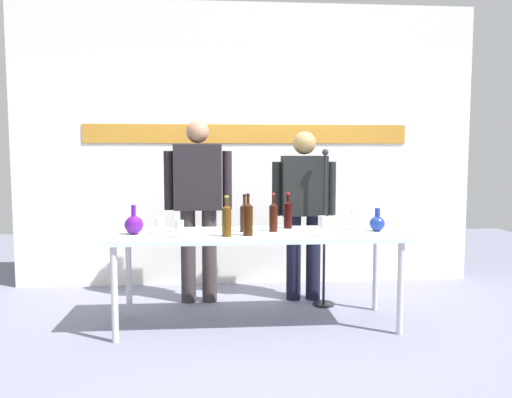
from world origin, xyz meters
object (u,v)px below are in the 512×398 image
(decanter_blue_left, at_px, (134,224))
(wine_bottle_3, at_px, (227,219))
(presenter_left, at_px, (198,198))
(wine_bottle_4, at_px, (288,213))
(microphone_stand, at_px, (324,254))
(wine_glass_right_2, at_px, (322,222))
(wine_glass_right_1, at_px, (354,215))
(wine_glass_left_1, at_px, (160,222))
(decanter_blue_right, at_px, (377,223))
(wine_bottle_1, at_px, (248,218))
(wine_bottle_2, at_px, (244,216))
(wine_bottle_0, at_px, (273,216))
(presenter_right, at_px, (304,204))
(wine_glass_left_0, at_px, (176,219))
(wine_glass_left_2, at_px, (179,225))
(display_table, at_px, (257,240))
(wine_glass_right_0, at_px, (358,219))
(wine_glass_right_3, at_px, (347,217))

(decanter_blue_left, bearing_deg, wine_bottle_3, -13.01)
(presenter_left, distance_m, wine_bottle_3, 0.92)
(wine_bottle_4, relative_size, microphone_stand, 0.21)
(wine_glass_right_2, bearing_deg, wine_glass_right_1, 51.31)
(wine_bottle_3, height_order, wine_glass_left_1, wine_bottle_3)
(decanter_blue_right, bearing_deg, microphone_stand, 123.90)
(decanter_blue_left, bearing_deg, wine_bottle_1, -8.78)
(wine_bottle_1, bearing_deg, wine_bottle_2, 94.65)
(wine_bottle_0, bearing_deg, decanter_blue_right, -3.38)
(microphone_stand, bearing_deg, presenter_right, 126.89)
(decanter_blue_left, relative_size, presenter_left, 0.14)
(decanter_blue_right, height_order, wine_glass_right_1, decanter_blue_right)
(presenter_right, bearing_deg, presenter_left, 180.00)
(decanter_blue_right, relative_size, wine_bottle_0, 0.60)
(wine_glass_left_1, bearing_deg, wine_bottle_4, 13.54)
(decanter_blue_right, xyz_separation_m, wine_glass_left_0, (-1.66, 0.09, 0.04))
(wine_glass_left_2, relative_size, wine_glass_right_1, 0.89)
(presenter_left, bearing_deg, decanter_blue_right, -25.23)
(display_table, distance_m, wine_bottle_2, 0.22)
(wine_bottle_2, xyz_separation_m, wine_glass_right_0, (0.95, -0.01, -0.03))
(wine_glass_right_1, xyz_separation_m, microphone_stand, (-0.20, 0.27, -0.40))
(decanter_blue_right, distance_m, wine_glass_left_0, 1.66)
(wine_bottle_0, height_order, wine_glass_left_2, wine_bottle_0)
(wine_bottle_0, xyz_separation_m, wine_glass_right_1, (0.73, 0.18, -0.02))
(wine_glass_left_0, distance_m, microphone_stand, 1.44)
(wine_bottle_0, xyz_separation_m, wine_bottle_2, (-0.24, 0.01, -0.00))
(display_table, bearing_deg, wine_glass_right_2, -28.23)
(presenter_right, bearing_deg, wine_glass_left_1, -150.14)
(wine_glass_right_1, bearing_deg, presenter_right, 126.65)
(wine_bottle_0, distance_m, wine_bottle_2, 0.24)
(wine_bottle_3, distance_m, wine_glass_right_3, 1.07)
(microphone_stand, bearing_deg, wine_glass_left_1, -159.85)
(wine_bottle_3, height_order, wine_glass_right_2, wine_bottle_3)
(presenter_left, relative_size, wine_glass_left_0, 11.54)
(microphone_stand, bearing_deg, wine_bottle_4, -144.27)
(decanter_blue_right, xyz_separation_m, wine_glass_right_3, (-0.22, 0.12, 0.04))
(presenter_left, height_order, wine_bottle_4, presenter_left)
(wine_glass_right_0, bearing_deg, wine_bottle_4, 163.44)
(decanter_blue_left, xyz_separation_m, wine_bottle_4, (1.27, 0.22, 0.05))
(presenter_right, height_order, wine_bottle_2, presenter_right)
(wine_glass_left_2, relative_size, microphone_stand, 0.09)
(wine_bottle_2, bearing_deg, wine_glass_right_0, -0.64)
(presenter_left, relative_size, microphone_stand, 1.18)
(presenter_left, xyz_separation_m, presenter_right, (1.01, -0.00, -0.07))
(wine_bottle_0, xyz_separation_m, wine_glass_right_2, (0.35, -0.30, -0.01))
(wine_bottle_3, relative_size, wine_glass_right_1, 2.12)
(wine_bottle_4, xyz_separation_m, microphone_stand, (0.38, 0.27, -0.42))
(wine_bottle_3, relative_size, wine_glass_right_0, 2.31)
(wine_glass_left_1, bearing_deg, wine_glass_left_0, 44.59)
(wine_bottle_4, bearing_deg, wine_bottle_1, -135.25)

